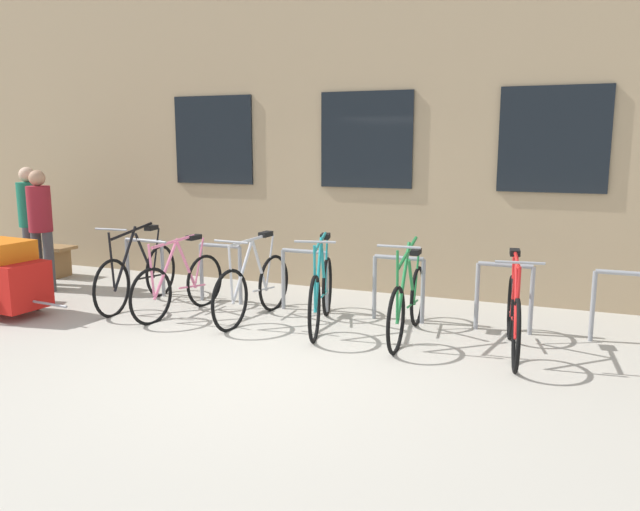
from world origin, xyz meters
TOP-DOWN VIEW (x-y plane):
  - ground_plane at (0.00, 0.00)m, footprint 42.00×42.00m
  - storefront_building at (0.00, 5.78)m, footprint 28.00×5.21m
  - bike_rack at (0.22, 1.90)m, footprint 6.63×0.05m
  - bicycle_silver at (-0.80, 1.34)m, footprint 0.44×1.70m
  - bicycle_red at (2.18, 1.21)m, footprint 0.44×1.72m
  - bicycle_green at (1.07, 1.32)m, footprint 0.44×1.77m
  - bicycle_teal at (0.06, 1.36)m, footprint 0.56×1.75m
  - bicycle_pink at (-1.76, 1.21)m, footprint 0.44×1.63m
  - bicycle_black at (-2.51, 1.39)m, footprint 0.44×1.82m
  - bike_trailer at (-3.66, 0.37)m, footprint 1.47×0.74m
  - wooden_bench at (-5.41, 2.35)m, footprint 1.76×0.40m
  - person_by_bench at (-4.25, 1.56)m, footprint 0.36×0.32m
  - person_browsing at (-4.64, 1.75)m, footprint 0.32×0.35m
  - backpack at (-4.01, 0.94)m, footprint 0.34×0.29m

SIDE VIEW (x-z plane):
  - ground_plane at x=0.00m, z-range 0.00..0.00m
  - backpack at x=-4.01m, z-range 0.00..0.44m
  - wooden_bench at x=-5.41m, z-range 0.12..0.60m
  - bicycle_pink at x=-1.76m, z-range -0.13..0.87m
  - bicycle_green at x=1.07m, z-range -0.17..0.94m
  - bicycle_red at x=2.18m, z-range -0.13..0.91m
  - bicycle_silver at x=-0.80m, z-range -0.13..0.91m
  - bicycle_black at x=-2.51m, z-range -0.15..0.94m
  - bicycle_teal at x=0.06m, z-range -0.15..0.94m
  - bike_trailer at x=-3.66m, z-range 0.01..0.95m
  - bike_rack at x=0.22m, z-range 0.09..0.88m
  - person_by_bench at x=-4.25m, z-range 0.13..1.84m
  - person_browsing at x=-4.64m, z-range 0.13..1.88m
  - storefront_building at x=0.00m, z-range 0.00..6.95m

